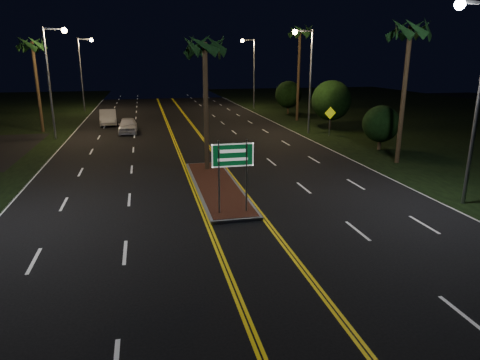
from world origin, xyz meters
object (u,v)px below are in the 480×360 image
object	(u,v)px
streetlight_left_far	(84,66)
shrub_mid	(331,100)
median_island	(217,186)
streetlight_left_mid	(53,70)
streetlight_right_far	(251,66)
highway_sign	(233,162)
palm_left_far	(32,45)
warning_sign	(330,117)
car_far	(108,116)
streetlight_right_mid	(307,69)
palm_right_far	(300,33)
shrub_near	(381,124)
streetlight_right_near	(474,81)
palm_right_near	(410,31)
shrub_far	(288,94)
car_near	(128,124)
palm_median	(205,46)

from	to	relation	value
streetlight_left_far	shrub_mid	world-z (taller)	streetlight_left_far
median_island	streetlight_left_mid	xyz separation A→B (m)	(-10.61, 17.00, 5.57)
streetlight_right_far	highway_sign	bearing A→B (deg)	-105.15
highway_sign	palm_left_far	size ratio (longest dim) A/B	0.36
highway_sign	warning_sign	distance (m)	21.46
car_far	palm_left_far	bearing A→B (deg)	-152.82
streetlight_right_mid	palm_right_far	distance (m)	9.00
palm_left_far	shrub_mid	xyz separation A→B (m)	(26.80, -4.00, -5.02)
shrub_near	streetlight_right_near	bearing A→B (deg)	-103.53
palm_left_far	shrub_near	distance (m)	30.35
streetlight_right_mid	palm_right_near	xyz separation A→B (m)	(1.89, -12.00, 2.56)
streetlight_right_near	streetlight_right_mid	xyz separation A→B (m)	(0.00, 20.00, 0.00)
warning_sign	shrub_far	bearing A→B (deg)	79.31
streetlight_right_near	shrub_mid	distance (m)	22.45
shrub_mid	car_near	world-z (taller)	shrub_mid
median_island	streetlight_left_mid	size ratio (longest dim) A/B	1.14
palm_right_far	streetlight_right_mid	bearing A→B (deg)	-105.29
streetlight_right_mid	streetlight_left_far	bearing A→B (deg)	133.97
car_far	warning_sign	bearing A→B (deg)	-33.73
shrub_far	palm_right_near	bearing A→B (deg)	-92.86
streetlight_right_near	shrub_mid	world-z (taller)	streetlight_right_near
streetlight_left_far	shrub_near	distance (m)	38.67
shrub_mid	streetlight_right_far	bearing A→B (deg)	100.66
streetlight_right_far	shrub_mid	distance (m)	18.55
streetlight_right_far	palm_left_far	xyz separation A→B (m)	(-23.41, -14.00, 2.09)
shrub_far	streetlight_right_near	bearing A→B (deg)	-95.35
streetlight_left_mid	palm_median	size ratio (longest dim) A/B	1.08
highway_sign	car_near	world-z (taller)	highway_sign
streetlight_left_mid	car_near	size ratio (longest dim) A/B	1.86
streetlight_right_mid	streetlight_right_near	bearing A→B (deg)	-90.00
highway_sign	palm_right_near	world-z (taller)	palm_right_near
streetlight_right_near	shrub_near	world-z (taller)	streetlight_right_near
highway_sign	streetlight_right_near	size ratio (longest dim) A/B	0.36
streetlight_right_mid	palm_median	size ratio (longest dim) A/B	1.08
highway_sign	car_far	xyz separation A→B (m)	(-7.18, 28.62, -1.51)
palm_right_far	car_far	xyz separation A→B (m)	(-19.98, 1.42, -8.25)
palm_right_far	palm_median	bearing A→B (deg)	-123.28
palm_right_near	warning_sign	bearing A→B (deg)	91.05
streetlight_right_near	car_far	distance (m)	34.71
palm_right_near	shrub_mid	world-z (taller)	palm_right_near
streetlight_right_far	palm_right_near	distance (m)	32.16
palm_left_far	warning_sign	world-z (taller)	palm_left_far
median_island	shrub_far	xyz separation A→B (m)	(13.80, 29.00, 2.25)
median_island	streetlight_right_far	xyz separation A→B (m)	(10.61, 35.00, 5.57)
streetlight_left_far	palm_right_near	distance (m)	41.19
streetlight_left_far	palm_right_far	size ratio (longest dim) A/B	0.87
shrub_mid	palm_median	bearing A→B (deg)	-136.04
shrub_mid	shrub_far	bearing A→B (deg)	90.95
shrub_near	shrub_mid	distance (m)	10.04
palm_right_near	car_far	distance (m)	30.00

